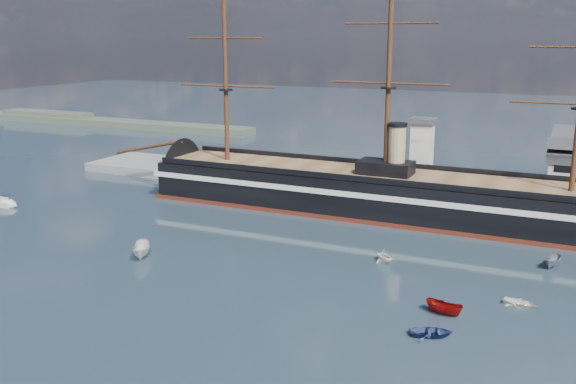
% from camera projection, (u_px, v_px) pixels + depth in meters
% --- Properties ---
extents(ground, '(600.00, 600.00, 0.00)m').
position_uv_depth(ground, '(352.00, 245.00, 103.77)').
color(ground, '#293740').
rests_on(ground, ground).
extents(quay, '(180.00, 18.00, 2.00)m').
position_uv_depth(quay, '(456.00, 201.00, 131.41)').
color(quay, slate).
rests_on(quay, ground).
extents(quay_tower, '(5.00, 5.00, 15.00)m').
position_uv_depth(quay_tower, '(422.00, 154.00, 129.31)').
color(quay_tower, silver).
rests_on(quay_tower, ground).
extents(shoreline, '(120.00, 10.00, 4.00)m').
position_uv_depth(shoreline, '(89.00, 121.00, 244.05)').
color(shoreline, '#3F4C38').
rests_on(shoreline, ground).
extents(warship, '(112.91, 16.60, 53.94)m').
position_uv_depth(warship, '(366.00, 191.00, 122.23)').
color(warship, black).
rests_on(warship, ground).
extents(motorboat_a, '(7.58, 5.88, 2.89)m').
position_uv_depth(motorboat_a, '(142.00, 258.00, 97.71)').
color(motorboat_a, white).
rests_on(motorboat_a, ground).
extents(motorboat_b, '(2.31, 3.24, 1.41)m').
position_uv_depth(motorboat_b, '(431.00, 336.00, 72.27)').
color(motorboat_b, navy).
rests_on(motorboat_b, ground).
extents(motorboat_c, '(5.47, 3.23, 2.06)m').
position_uv_depth(motorboat_c, '(552.00, 267.00, 93.70)').
color(motorboat_c, slate).
rests_on(motorboat_c, ground).
extents(motorboat_d, '(5.37, 6.12, 2.11)m').
position_uv_depth(motorboat_d, '(384.00, 262.00, 95.96)').
color(motorboat_d, white).
rests_on(motorboat_d, ground).
extents(motorboat_e, '(1.58, 2.79, 1.23)m').
position_uv_depth(motorboat_e, '(520.00, 306.00, 80.24)').
color(motorboat_e, white).
rests_on(motorboat_e, ground).
extents(motorboat_g, '(3.30, 5.87, 2.22)m').
position_uv_depth(motorboat_g, '(444.00, 315.00, 77.70)').
color(motorboat_g, maroon).
rests_on(motorboat_g, ground).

